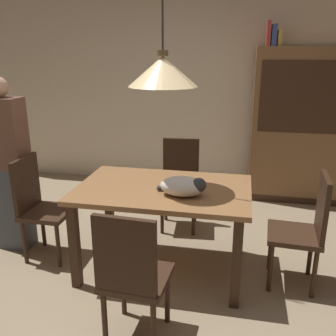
# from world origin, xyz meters

# --- Properties ---
(ground) EXTENTS (10.00, 10.00, 0.00)m
(ground) POSITION_xyz_m (0.00, 0.00, 0.00)
(ground) COLOR #998466
(back_wall) EXTENTS (6.40, 0.10, 2.90)m
(back_wall) POSITION_xyz_m (0.00, 2.65, 1.45)
(back_wall) COLOR beige
(back_wall) RESTS_ON ground
(dining_table) EXTENTS (1.40, 0.90, 0.75)m
(dining_table) POSITION_xyz_m (-0.00, 0.39, 0.65)
(dining_table) COLOR olive
(dining_table) RESTS_ON ground
(chair_far_back) EXTENTS (0.43, 0.43, 0.93)m
(chair_far_back) POSITION_xyz_m (-0.01, 1.26, 0.51)
(chair_far_back) COLOR #382316
(chair_far_back) RESTS_ON ground
(chair_right_side) EXTENTS (0.42, 0.42, 0.93)m
(chair_right_side) POSITION_xyz_m (1.12, 0.38, 0.51)
(chair_right_side) COLOR #382316
(chair_right_side) RESTS_ON ground
(chair_near_front) EXTENTS (0.42, 0.42, 0.93)m
(chair_near_front) POSITION_xyz_m (-0.01, -0.49, 0.51)
(chair_near_front) COLOR #382316
(chair_near_front) RESTS_ON ground
(chair_left_side) EXTENTS (0.40, 0.40, 0.93)m
(chair_left_side) POSITION_xyz_m (-1.13, 0.39, 0.51)
(chair_left_side) COLOR #382316
(chair_left_side) RESTS_ON ground
(cat_sleeping) EXTENTS (0.39, 0.22, 0.16)m
(cat_sleeping) POSITION_xyz_m (0.19, 0.24, 0.83)
(cat_sleeping) COLOR silver
(cat_sleeping) RESTS_ON dining_table
(pendant_lamp) EXTENTS (0.52, 0.52, 1.30)m
(pendant_lamp) POSITION_xyz_m (-0.00, 0.39, 1.66)
(pendant_lamp) COLOR beige
(hutch_bookcase) EXTENTS (1.12, 0.45, 1.85)m
(hutch_bookcase) POSITION_xyz_m (1.26, 2.32, 0.89)
(hutch_bookcase) COLOR brown
(hutch_bookcase) RESTS_ON ground
(book_red_tall) EXTENTS (0.04, 0.22, 0.28)m
(book_red_tall) POSITION_xyz_m (0.83, 2.32, 1.99)
(book_red_tall) COLOR #B73833
(book_red_tall) RESTS_ON hutch_bookcase
(book_blue_wide) EXTENTS (0.06, 0.24, 0.24)m
(book_blue_wide) POSITION_xyz_m (0.89, 2.32, 1.97)
(book_blue_wide) COLOR #384C93
(book_blue_wide) RESTS_ON hutch_bookcase
(book_yellow_short) EXTENTS (0.04, 0.20, 0.18)m
(book_yellow_short) POSITION_xyz_m (0.96, 2.32, 1.94)
(book_yellow_short) COLOR gold
(book_yellow_short) RESTS_ON hutch_bookcase
(person_standing) EXTENTS (0.36, 0.22, 1.60)m
(person_standing) POSITION_xyz_m (-1.46, 0.49, 0.80)
(person_standing) COLOR #4C515B
(person_standing) RESTS_ON ground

